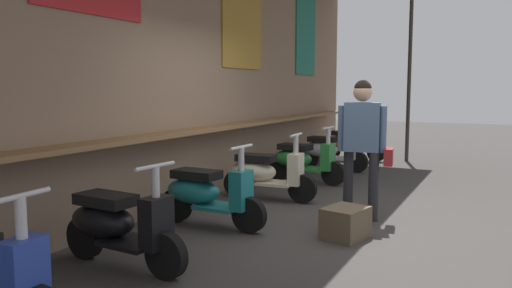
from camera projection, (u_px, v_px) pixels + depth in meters
ground_plane at (316, 221)px, 6.05m from camera, size 37.50×37.50×0.00m
market_stall_facade at (183, 44)px, 6.64m from camera, size 13.39×2.32×3.95m
scooter_black at (116, 224)px, 4.47m from camera, size 0.50×1.40×0.97m
scooter_teal at (205, 193)px, 5.79m from camera, size 0.46×1.40×0.97m
scooter_cream at (264, 173)px, 7.17m from camera, size 0.48×1.40×0.97m
scooter_green at (301, 160)px, 8.48m from camera, size 0.49×1.40×0.97m
scooter_silver at (328, 150)px, 9.76m from camera, size 0.46×1.40×0.97m
scooter_orange at (350, 143)px, 11.09m from camera, size 0.47×1.40×0.97m
shopper_with_handbag at (363, 135)px, 6.04m from camera, size 0.34×0.67×1.69m
merchandise_crate at (346, 223)px, 5.34m from camera, size 0.55×0.48×0.33m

